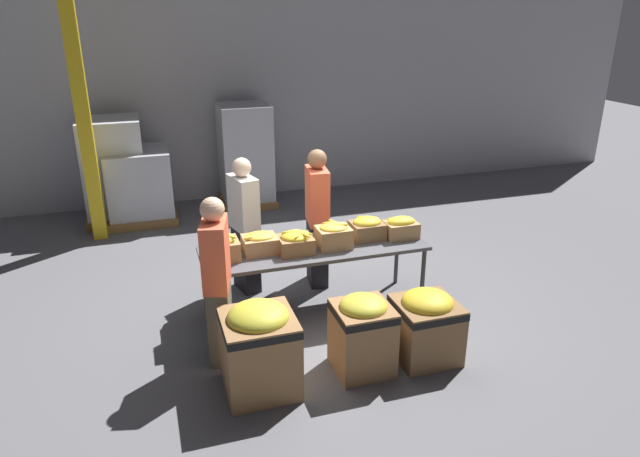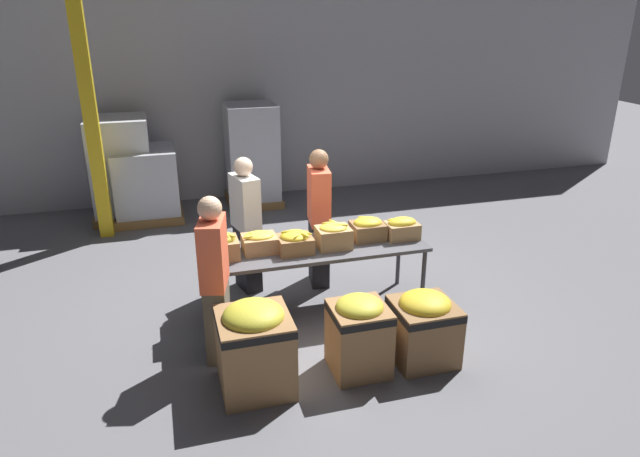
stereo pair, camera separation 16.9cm
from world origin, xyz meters
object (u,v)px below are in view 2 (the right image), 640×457
Objects in this scene: donation_bin_1 at (359,332)px; banana_box_1 at (259,242)px; donation_bin_2 at (423,325)px; sorting_table at (314,251)px; volunteer_0 at (246,225)px; banana_box_0 at (221,245)px; banana_box_4 at (368,228)px; support_pillar at (89,103)px; banana_box_3 at (333,235)px; volunteer_2 at (319,219)px; banana_box_2 at (295,241)px; pallet_stack_1 at (122,169)px; pallet_stack_0 at (146,184)px; pallet_stack_2 at (252,156)px; donation_bin_0 at (255,344)px; volunteer_1 at (215,281)px; banana_box_5 at (402,228)px.

banana_box_1 is at bearing 118.89° from donation_bin_1.
donation_bin_1 reaches higher than donation_bin_2.
volunteer_0 is at bearing 129.48° from sorting_table.
banana_box_0 reaches higher than banana_box_4.
support_pillar is at bearing -156.27° from volunteer_0.
volunteer_2 is at bearing 86.49° from banana_box_3.
pallet_stack_1 is (-1.92, 3.95, -0.10)m from banana_box_2.
pallet_stack_0 is at bearing 112.35° from banana_box_2.
support_pillar is 2.81m from pallet_stack_2.
pallet_stack_0 is 1.83m from pallet_stack_2.
sorting_table is 6.82× the size of banana_box_4.
banana_box_0 is at bearing 96.03° from donation_bin_0.
volunteer_1 is 1.02× the size of pallet_stack_1.
banana_box_3 is 0.32× the size of pallet_stack_0.
banana_box_0 reaches higher than donation_bin_0.
donation_bin_1 is at bearing -101.76° from volunteer_1.
banana_box_3 is 0.83m from banana_box_5.
donation_bin_0 is (-0.29, -1.27, -0.45)m from banana_box_1.
banana_box_4 reaches higher than sorting_table.
sorting_table is at bearing -3.27° from banana_box_1.
volunteer_1 is 4.42m from pallet_stack_0.
pallet_stack_1 is at bearing 26.28° from volunteer_1.
pallet_stack_2 reaches higher than banana_box_1.
sorting_table is at bearing 94.58° from donation_bin_1.
volunteer_1 is 1.45× the size of pallet_stack_0.
volunteer_1 is (-1.15, -0.64, 0.10)m from sorting_table.
pallet_stack_0 is at bearing 22.19° from volunteer_1.
sorting_table is at bearing 25.56° from volunteer_0.
pallet_stack_1 reaches higher than donation_bin_2.
volunteer_1 is 1.95× the size of donation_bin_0.
sorting_table is 0.29m from banana_box_3.
donation_bin_1 is (-0.55, -1.28, -0.51)m from banana_box_4.
banana_box_5 is (0.38, -0.09, -0.00)m from banana_box_4.
volunteer_2 reaches higher than banana_box_0.
support_pillar is at bearing 120.27° from donation_bin_1.
banana_box_0 is 3.84m from pallet_stack_0.
banana_box_0 is 0.79m from banana_box_2.
donation_bin_0 is at bearing -21.39° from volunteer_0.
volunteer_1 is at bearing -34.39° from volunteer_0.
volunteer_0 reaches higher than banana_box_4.
volunteer_0 reaches higher than pallet_stack_1.
pallet_stack_2 is at bearing 19.62° from support_pillar.
banana_box_1 is (-0.60, 0.03, 0.17)m from sorting_table.
donation_bin_1 is (-0.10, -1.16, -0.52)m from banana_box_3.
banana_box_1 is 1.94m from donation_bin_2.
banana_box_1 is 1.06m from volunteer_2.
support_pillar is (-3.08, 3.05, 1.08)m from banana_box_4.
volunteer_1 is at bearing -39.52° from volunteer_2.
pallet_stack_1 is (-2.36, 3.95, -0.12)m from banana_box_3.
banana_box_2 is 0.22× the size of volunteer_1.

